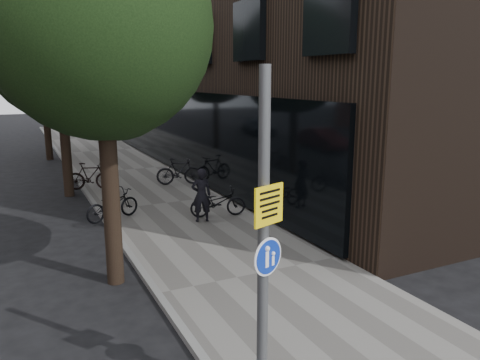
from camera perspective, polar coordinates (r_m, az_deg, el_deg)
sidewalk at (r=16.40m, az=-8.95°, el=-2.95°), size 4.50×60.00×0.12m
curb_edge at (r=15.92m, az=-16.72°, el=-3.78°), size 0.15×60.00×0.13m
building_right_dark_brick at (r=30.40m, az=-0.83°, el=21.10°), size 12.00×40.00×18.00m
street_tree_near at (r=10.00m, az=-16.28°, el=16.31°), size 4.40×4.40×7.50m
street_tree_mid at (r=18.41m, az=-21.08°, el=13.93°), size 5.00×5.00×7.80m
street_tree_far at (r=27.38m, az=-22.90°, el=12.98°), size 5.00×5.00×7.80m
signpost at (r=5.99m, az=2.85°, el=-7.21°), size 0.49×0.19×4.37m
pedestrian at (r=13.95m, az=-4.73°, el=-1.85°), size 0.66×0.51×1.62m
parked_bike_facade_near at (r=14.52m, az=-2.72°, el=-2.71°), size 1.82×0.97×0.91m
parked_bike_facade_far at (r=19.03m, az=-7.45°, el=1.06°), size 1.88×0.99×1.09m
parked_bike_curb_near at (r=14.69m, az=-15.29°, el=-2.92°), size 1.87×1.23×0.93m
parked_bike_curb_far at (r=18.88m, az=-17.81°, el=0.45°), size 1.82×1.06×1.06m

